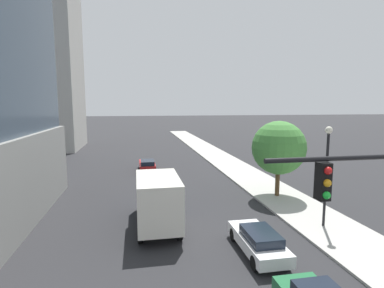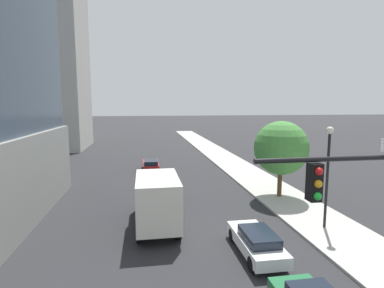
# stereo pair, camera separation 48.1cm
# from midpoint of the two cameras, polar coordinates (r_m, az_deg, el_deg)

# --- Properties ---
(sidewalk) EXTENTS (4.45, 120.00, 0.15)m
(sidewalk) POSITION_cam_midpoint_polar(r_m,az_deg,el_deg) (27.77, 15.66, -8.60)
(sidewalk) COLOR #B2AFA8
(sidewalk) RESTS_ON ground
(construction_building) EXTENTS (20.99, 13.39, 38.82)m
(construction_building) POSITION_cam_midpoint_polar(r_m,az_deg,el_deg) (58.80, -26.45, 16.33)
(construction_building) COLOR #B2AFA8
(construction_building) RESTS_ON ground
(street_lamp) EXTENTS (0.44, 0.44, 6.19)m
(street_lamp) POSITION_cam_midpoint_polar(r_m,az_deg,el_deg) (19.94, 24.95, -3.25)
(street_lamp) COLOR black
(street_lamp) RESTS_ON sidewalk
(street_tree) EXTENTS (4.36, 4.36, 6.18)m
(street_tree) POSITION_cam_midpoint_polar(r_m,az_deg,el_deg) (25.43, 16.98, -0.74)
(street_tree) COLOR brown
(street_tree) RESTS_ON sidewalk
(car_white) EXTENTS (1.77, 4.60, 1.36)m
(car_white) POSITION_cam_midpoint_polar(r_m,az_deg,el_deg) (16.53, 12.94, -17.51)
(car_white) COLOR silver
(car_white) RESTS_ON ground
(car_red) EXTENTS (1.76, 4.75, 1.40)m
(car_red) POSITION_cam_midpoint_polar(r_m,az_deg,el_deg) (35.30, -7.41, -3.89)
(car_red) COLOR red
(car_red) RESTS_ON ground
(box_truck) EXTENTS (2.48, 6.68, 3.40)m
(box_truck) POSITION_cam_midpoint_polar(r_m,az_deg,el_deg) (19.10, -5.91, -10.06)
(box_truck) COLOR #1E4799
(box_truck) RESTS_ON ground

